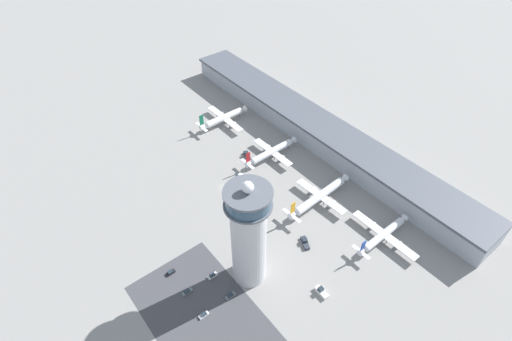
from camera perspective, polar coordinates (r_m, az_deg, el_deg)
The scene contains 17 objects.
ground_plane at distance 220.21m, azimuth -4.51°, elevation -2.43°, with size 1000.00×1000.00×0.00m, color gray.
terminal_building at distance 251.00m, azimuth 8.63°, elevation 5.76°, with size 227.99×25.00×14.01m.
control_tower at distance 162.03m, azimuth -1.06°, elevation -9.13°, with size 18.78×18.78×56.58m.
parking_lot_surface at distance 175.62m, azimuth -7.57°, elevation -19.84°, with size 64.00×40.00×0.01m, color #424247.
airplane_gate_alpha at distance 264.59m, azimuth -4.61°, elevation 7.49°, with size 34.82×36.00×13.43m.
airplane_gate_bravo at distance 236.02m, azimuth 2.23°, elevation 2.69°, with size 31.06×37.54×12.59m.
airplane_gate_charlie at distance 211.39m, azimuth 9.10°, elevation -3.63°, with size 32.24×43.51×13.43m.
airplane_gate_delta at distance 201.78m, azimuth 17.75°, elevation -8.71°, with size 36.35×34.50×11.61m.
service_truck_catering at distance 180.47m, azimuth 9.31°, elevation -16.73°, with size 6.90×2.93×3.18m.
service_truck_fuel at distance 194.79m, azimuth 7.02°, elevation -10.17°, with size 7.93×5.64×2.59m.
service_truck_baggage at distance 223.95m, azimuth -2.60°, elevation -1.05°, with size 4.88×8.01×2.78m.
service_truck_water at distance 238.67m, azimuth -1.31°, elevation 2.24°, with size 7.78×4.77×2.94m.
car_navy_sedan at distance 184.20m, azimuth -6.25°, elevation -14.70°, with size 2.00×4.77×1.50m.
car_yellow_taxi at distance 178.26m, azimuth -3.69°, elevation -17.43°, with size 1.81×4.71×1.55m.
car_green_van at distance 181.43m, azimuth -9.80°, elevation -16.69°, with size 1.79×4.77×1.38m.
car_blue_compact at distance 187.99m, azimuth -12.10°, elevation -14.06°, with size 1.95×4.22×1.51m.
car_silver_sedan at distance 175.02m, azimuth -7.47°, elevation -19.78°, with size 1.79×4.29×1.53m.
Camera 1 is at (133.14, -83.88, 154.05)m, focal length 28.00 mm.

